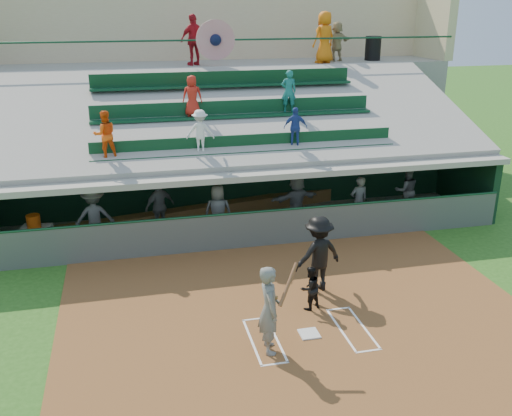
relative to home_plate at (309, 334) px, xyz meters
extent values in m
plane|color=#275718|center=(0.00, 0.00, -0.04)|extent=(100.00, 100.00, 0.00)
cube|color=brown|center=(0.00, 0.50, -0.03)|extent=(11.00, 9.00, 0.02)
cube|color=silver|center=(0.00, 0.00, 0.00)|extent=(0.43, 0.43, 0.03)
cube|color=white|center=(-0.75, 0.00, -0.01)|extent=(0.05, 1.80, 0.01)
cube|color=white|center=(0.75, 0.00, -0.01)|extent=(0.05, 1.80, 0.01)
cube|color=white|center=(-1.30, 0.00, -0.01)|extent=(0.05, 1.80, 0.01)
cube|color=white|center=(1.30, 0.00, -0.01)|extent=(0.05, 1.80, 0.01)
cube|color=white|center=(-1.02, 0.90, -0.01)|extent=(0.60, 0.05, 0.01)
cube|color=white|center=(1.02, 0.90, -0.01)|extent=(0.60, 0.05, 0.01)
cube|color=white|center=(-1.02, -0.90, -0.01)|extent=(0.60, 0.05, 0.01)
cube|color=white|center=(1.02, -0.90, -0.01)|extent=(0.60, 0.05, 0.01)
cube|color=gray|center=(0.00, 6.75, -0.02)|extent=(16.00, 3.50, 0.04)
cube|color=gray|center=(0.00, 13.50, 2.26)|extent=(20.00, 3.00, 4.60)
cube|color=#545954|center=(0.00, 5.00, 0.52)|extent=(16.00, 0.06, 1.10)
cylinder|color=#164527|center=(0.00, 5.00, 1.09)|extent=(16.00, 0.08, 0.08)
cube|color=#10311B|center=(0.00, 8.50, 1.07)|extent=(16.00, 0.25, 2.20)
cube|color=black|center=(8.00, 6.75, 1.07)|extent=(0.25, 3.50, 2.20)
cube|color=gray|center=(0.00, 6.75, 2.17)|extent=(16.40, 3.90, 0.18)
cube|color=gray|center=(0.00, 10.25, 1.12)|extent=(16.40, 3.50, 2.30)
cube|color=gray|center=(0.00, 11.90, 2.26)|extent=(16.40, 0.30, 4.60)
cube|color=gray|center=(0.00, 8.60, 3.42)|extent=(16.40, 6.51, 2.37)
cube|color=#0C381D|center=(0.00, 6.20, 2.62)|extent=(9.40, 0.42, 0.08)
cube|color=#0C361C|center=(0.00, 6.40, 2.88)|extent=(9.40, 0.06, 0.45)
cube|color=#0D3C22|center=(0.00, 8.10, 3.37)|extent=(9.40, 0.42, 0.08)
cube|color=#0C391F|center=(0.00, 8.30, 3.62)|extent=(9.40, 0.06, 0.45)
cube|color=#0C361F|center=(0.00, 10.00, 4.12)|extent=(9.40, 0.42, 0.08)
cube|color=#0C351A|center=(0.00, 10.20, 4.38)|extent=(9.40, 0.06, 0.45)
imported|color=#ED510D|center=(-4.20, 6.30, 3.34)|extent=(0.75, 0.63, 1.37)
imported|color=silver|center=(-1.45, 6.30, 3.30)|extent=(0.89, 0.58, 1.29)
imported|color=navy|center=(1.52, 6.30, 3.28)|extent=(0.78, 0.47, 1.24)
imported|color=red|center=(-1.42, 8.20, 4.06)|extent=(0.68, 0.49, 1.32)
imported|color=#176964|center=(1.83, 8.20, 4.10)|extent=(0.56, 0.41, 1.40)
cylinder|color=#133D25|center=(0.00, 12.00, 5.56)|extent=(20.00, 0.07, 0.07)
cylinder|color=#B41925|center=(0.00, 11.98, 5.56)|extent=(1.50, 0.06, 1.50)
sphere|color=black|center=(0.00, 11.95, 5.56)|extent=(0.44, 0.44, 0.44)
cube|color=tan|center=(0.00, 15.00, 6.16)|extent=(20.00, 0.40, 3.20)
cube|color=tan|center=(10.00, 13.50, 6.16)|extent=(0.40, 3.00, 3.20)
imported|color=#5A5C57|center=(-1.01, -0.37, 0.95)|extent=(0.50, 0.73, 1.94)
cylinder|color=brown|center=(-0.66, -0.52, 1.57)|extent=(0.56, 0.54, 0.75)
sphere|color=olive|center=(-0.88, -0.37, 1.22)|extent=(0.10, 0.10, 0.10)
imported|color=black|center=(0.36, 1.09, 0.53)|extent=(0.64, 0.57, 1.09)
imported|color=black|center=(0.86, 1.97, 0.98)|extent=(1.42, 1.02, 1.98)
cube|color=olive|center=(-0.09, 7.86, 0.23)|extent=(15.09, 3.52, 0.46)
cube|color=silver|center=(-6.40, 6.17, 0.37)|extent=(0.93, 0.76, 0.73)
cylinder|color=#D94F0C|center=(-6.42, 6.10, 0.93)|extent=(0.39, 0.39, 0.39)
imported|color=#545651|center=(-4.72, 6.19, 0.91)|extent=(1.20, 0.73, 1.81)
imported|color=#61645F|center=(-2.75, 6.73, 0.88)|extent=(1.10, 0.86, 1.75)
imported|color=#535550|center=(-1.04, 5.85, 0.86)|extent=(0.91, 0.67, 1.72)
imported|color=#60635D|center=(1.60, 6.28, 0.88)|extent=(1.70, 0.83, 1.76)
imported|color=#51544F|center=(3.58, 5.86, 0.84)|extent=(0.65, 0.46, 1.67)
imported|color=#555753|center=(5.61, 6.54, 0.84)|extent=(0.89, 0.73, 1.68)
cylinder|color=black|center=(6.99, 13.07, 5.06)|extent=(0.67, 0.67, 1.00)
imported|color=#AB131E|center=(-0.73, 12.71, 5.54)|extent=(1.24, 0.88, 1.95)
imported|color=orange|center=(4.53, 12.39, 5.58)|extent=(1.16, 0.96, 2.03)
imported|color=tan|center=(5.31, 13.04, 5.37)|extent=(1.57, 0.89, 1.61)
camera|label=1|loc=(-3.63, -10.37, 6.91)|focal=40.00mm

